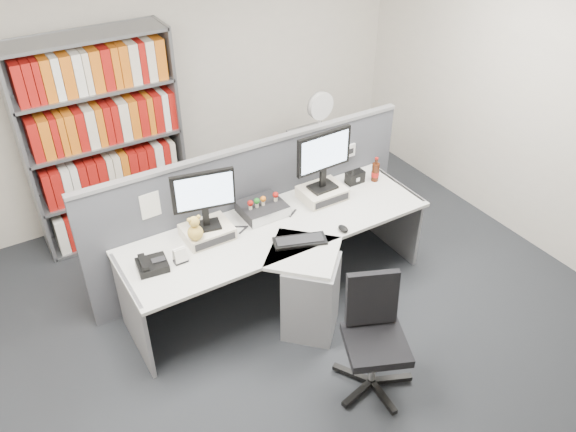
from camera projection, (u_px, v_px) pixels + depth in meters
ground at (331, 351)px, 4.60m from camera, size 5.50×5.50×0.00m
room_shell at (343, 152)px, 3.57m from camera, size 5.04×5.54×2.72m
partition at (253, 208)px, 5.11m from camera, size 3.00×0.08×1.27m
desk at (291, 266)px, 4.76m from camera, size 2.60×1.20×0.72m
monitor_riser_left at (207, 232)px, 4.61m from camera, size 0.38×0.31×0.10m
monitor_riser_right at (322, 193)px, 5.08m from camera, size 0.38×0.31×0.10m
monitor_left at (204, 195)px, 4.41m from camera, size 0.48×0.20×0.50m
monitor_right at (324, 156)px, 4.87m from camera, size 0.53×0.18×0.53m
desktop_pc at (262, 209)px, 4.88m from camera, size 0.36×0.32×0.10m
figurines at (262, 200)px, 4.81m from camera, size 0.29×0.05×0.09m
keyboard at (300, 241)px, 4.58m from camera, size 0.45×0.29×0.03m
mouse at (343, 229)px, 4.70m from camera, size 0.07×0.11×0.04m
desk_phone at (152, 265)px, 4.30m from camera, size 0.24×0.22×0.09m
desk_calendar at (180, 256)px, 4.35m from camera, size 0.10×0.08×0.13m
plush_toy at (195, 230)px, 4.40m from camera, size 0.12×0.12×0.21m
speaker at (355, 177)px, 5.28m from camera, size 0.17×0.09×0.11m
cola_bottle at (375, 172)px, 5.29m from camera, size 0.07×0.07×0.24m
shelving_unit at (104, 145)px, 5.37m from camera, size 1.41×0.40×2.00m
filing_cabinet at (318, 165)px, 6.31m from camera, size 0.45×0.61×0.70m
desk_fan at (320, 109)px, 5.93m from camera, size 0.29×0.17×0.49m
office_chair at (374, 332)px, 4.12m from camera, size 0.60×0.61×0.90m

